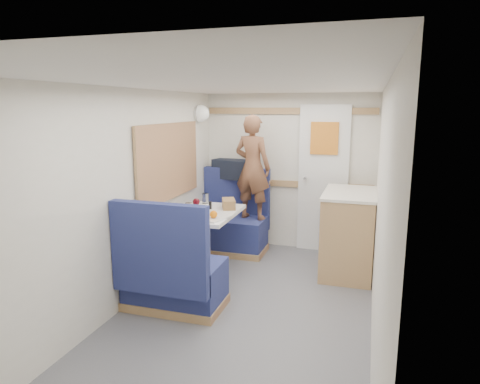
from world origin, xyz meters
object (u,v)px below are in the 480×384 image
(bread_loaf, at_px, (229,204))
(tray, at_px, (214,217))
(cheese_block, at_px, (202,211))
(salt_grinder, at_px, (207,208))
(dinette_table, at_px, (207,225))
(bench_far, at_px, (232,228))
(tumbler_mid, at_px, (205,198))
(person, at_px, (253,168))
(bench_near, at_px, (172,278))
(wine_glass, at_px, (196,202))
(pepper_grinder, at_px, (210,205))
(galley_counter, at_px, (348,232))
(orange_fruit, at_px, (214,214))
(tumbler_left, at_px, (189,209))
(beer_glass, at_px, (227,205))
(dome_light, at_px, (201,113))
(duffel_bag, at_px, (233,169))

(bread_loaf, bearing_deg, tray, -91.06)
(cheese_block, relative_size, salt_grinder, 1.23)
(dinette_table, height_order, bench_far, bench_far)
(tumbler_mid, bearing_deg, person, 48.78)
(bench_near, distance_m, cheese_block, 0.86)
(bench_far, distance_m, wine_glass, 1.12)
(dinette_table, distance_m, pepper_grinder, 0.23)
(dinette_table, height_order, galley_counter, galley_counter)
(orange_fruit, height_order, cheese_block, orange_fruit)
(orange_fruit, xyz_separation_m, salt_grinder, (-0.18, 0.28, -0.01))
(dinette_table, height_order, tray, tray)
(orange_fruit, relative_size, bread_loaf, 0.31)
(bench_far, relative_size, bread_loaf, 4.25)
(bench_far, xyz_separation_m, tray, (0.17, -1.10, 0.43))
(tumbler_left, relative_size, pepper_grinder, 1.42)
(wine_glass, height_order, tumbler_mid, wine_glass)
(bench_near, bearing_deg, beer_glass, 80.07)
(tumbler_left, height_order, beer_glass, tumbler_left)
(person, height_order, tumbler_mid, person)
(orange_fruit, relative_size, beer_glass, 0.78)
(bench_near, height_order, galley_counter, bench_near)
(wine_glass, xyz_separation_m, tumbler_left, (-0.07, -0.04, -0.06))
(galley_counter, bearing_deg, dome_light, 170.82)
(galley_counter, bearing_deg, bench_near, -136.06)
(galley_counter, xyz_separation_m, cheese_block, (-1.46, -0.69, 0.29))
(tumbler_left, relative_size, beer_glass, 1.24)
(tray, distance_m, tumbler_mid, 0.69)
(person, distance_m, beer_glass, 0.78)
(person, bearing_deg, dinette_table, 85.06)
(duffel_bag, bearing_deg, bench_near, -73.81)
(bench_far, relative_size, dome_light, 5.25)
(cheese_block, bearing_deg, wine_glass, 163.23)
(cheese_block, distance_m, salt_grinder, 0.13)
(tray, height_order, cheese_block, cheese_block)
(wine_glass, distance_m, salt_grinder, 0.16)
(bench_far, distance_m, dome_light, 1.50)
(tumbler_mid, xyz_separation_m, beer_glass, (0.34, -0.20, -0.01))
(dinette_table, height_order, cheese_block, cheese_block)
(person, distance_m, pepper_grinder, 0.86)
(dome_light, relative_size, galley_counter, 0.22)
(tumbler_mid, height_order, beer_glass, tumbler_mid)
(bench_near, bearing_deg, tumbler_left, 101.04)
(cheese_block, xyz_separation_m, salt_grinder, (0.00, 0.13, 0.01))
(galley_counter, distance_m, pepper_grinder, 1.56)
(bench_far, relative_size, wine_glass, 6.25)
(bench_near, xyz_separation_m, beer_glass, (0.18, 1.04, 0.47))
(beer_glass, bearing_deg, bench_far, 104.64)
(duffel_bag, height_order, salt_grinder, duffel_bag)
(bench_near, relative_size, tumbler_left, 8.57)
(duffel_bag, distance_m, bread_loaf, 0.96)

